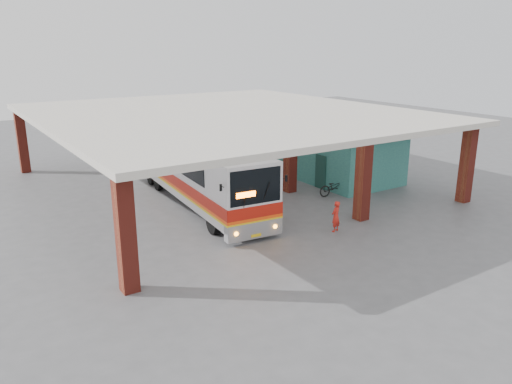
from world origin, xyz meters
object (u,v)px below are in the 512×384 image
at_px(coach_bus, 200,171).
at_px(red_chair, 276,169).
at_px(pedestrian, 336,216).
at_px(motorcycle, 335,187).

distance_m(coach_bus, red_chair, 8.24).
relative_size(pedestrian, red_chair, 1.94).
xyz_separation_m(coach_bus, motorcycle, (7.34, -2.87, -1.38)).
height_order(coach_bus, motorcycle, coach_bus).
bearing_deg(coach_bus, motorcycle, -16.32).
distance_m(coach_bus, pedestrian, 8.16).
xyz_separation_m(motorcycle, pedestrian, (-3.93, -4.45, 0.22)).
height_order(pedestrian, red_chair, pedestrian).
relative_size(motorcycle, pedestrian, 1.35).
height_order(motorcycle, red_chair, motorcycle).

